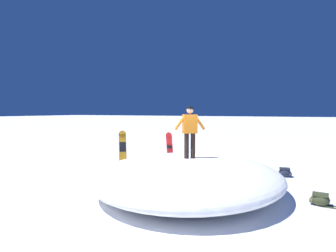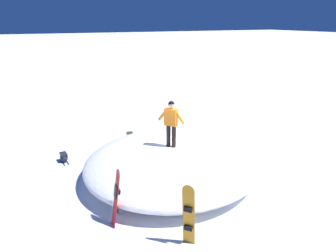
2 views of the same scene
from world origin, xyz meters
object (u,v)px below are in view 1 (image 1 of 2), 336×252
(snowboarder_standing, at_px, (190,128))
(snowboard_secondary_upright, at_px, (170,151))
(backpack_far, at_px, (320,199))
(snowboard_primary_upright, at_px, (123,151))
(backpack_near, at_px, (285,172))

(snowboarder_standing, bearing_deg, snowboard_secondary_upright, -143.42)
(snowboard_secondary_upright, distance_m, backpack_far, 5.76)
(snowboarder_standing, xyz_separation_m, snowboard_secondary_upright, (-2.44, -1.81, -1.14))
(snowboard_primary_upright, bearing_deg, backpack_far, 82.88)
(backpack_near, height_order, backpack_far, backpack_near)
(snowboard_primary_upright, xyz_separation_m, backpack_near, (-2.10, 5.83, -0.70))
(backpack_near, bearing_deg, snowboarder_standing, -38.26)
(backpack_near, bearing_deg, snowboard_secondary_upright, -79.44)
(snowboarder_standing, distance_m, backpack_far, 3.95)
(snowboard_primary_upright, distance_m, backpack_near, 6.24)
(snowboard_primary_upright, height_order, snowboard_secondary_upright, snowboard_primary_upright)
(backpack_near, bearing_deg, backpack_far, 17.69)
(backpack_near, xyz_separation_m, backpack_far, (2.94, 0.94, -0.01))
(snowboard_primary_upright, relative_size, snowboard_secondary_upright, 1.06)
(snowboard_secondary_upright, xyz_separation_m, backpack_near, (-0.82, 4.38, -0.65))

